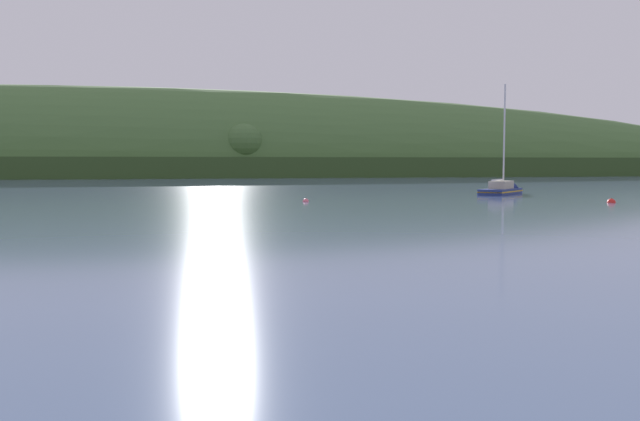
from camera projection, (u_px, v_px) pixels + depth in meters
far_shoreline_hill at (116, 175)px, 184.74m from camera, size 538.37×87.73×47.95m
sailboat_midwater_white at (504, 192)px, 79.12m from camera, size 8.24×7.81×13.82m
mooring_buoy_foreground at (611, 203)px, 62.58m from camera, size 0.76×0.76×0.84m
mooring_buoy_far_upstream at (306, 202)px, 64.14m from camera, size 0.60×0.60×0.68m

